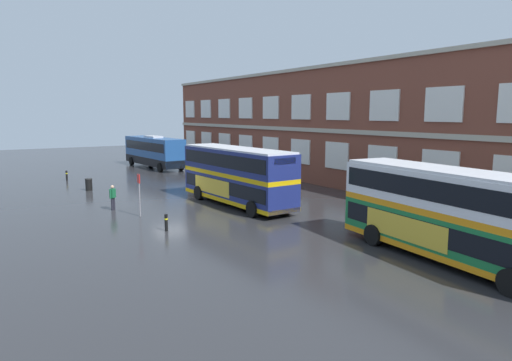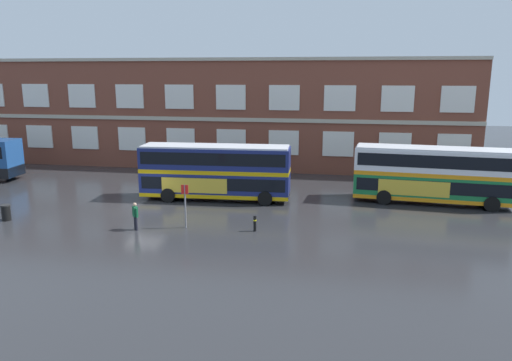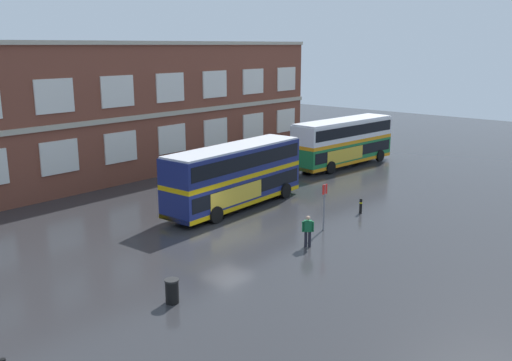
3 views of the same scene
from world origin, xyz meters
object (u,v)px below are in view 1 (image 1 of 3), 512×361
at_px(bus_stand_flag, 139,191).
at_px(double_decker_middle, 449,213).
at_px(touring_coach, 154,152).
at_px(safety_bollard_west, 67,175).
at_px(double_decker_near, 236,175).
at_px(safety_bollard_east, 166,222).
at_px(waiting_passenger, 113,196).
at_px(station_litter_bin, 89,184).

bearing_deg(bus_stand_flag, double_decker_middle, 28.95).
relative_size(touring_coach, safety_bollard_west, 12.78).
bearing_deg(double_decker_near, double_decker_middle, 6.22).
xyz_separation_m(touring_coach, safety_bollard_west, (5.68, -10.89, -1.42)).
xyz_separation_m(double_decker_near, double_decker_middle, (15.69, 1.71, 0.00)).
relative_size(bus_stand_flag, safety_bollard_east, 2.84).
xyz_separation_m(waiting_passenger, station_litter_bin, (-9.00, 0.37, -0.41)).
height_order(waiting_passenger, bus_stand_flag, bus_stand_flag).
bearing_deg(double_decker_near, bus_stand_flag, -90.51).
bearing_deg(double_decker_middle, bus_stand_flag, -151.05).
bearing_deg(station_litter_bin, safety_bollard_east, 2.31).
relative_size(bus_stand_flag, station_litter_bin, 2.62).
height_order(double_decker_middle, bus_stand_flag, double_decker_middle).
bearing_deg(touring_coach, double_decker_middle, -1.57).
xyz_separation_m(bus_stand_flag, station_litter_bin, (-11.84, -0.55, -1.12)).
xyz_separation_m(safety_bollard_west, safety_bollard_east, (23.37, 1.16, 0.00)).
distance_m(double_decker_middle, bus_stand_flag, 18.01).
bearing_deg(double_decker_near, safety_bollard_west, -157.15).
relative_size(double_decker_near, bus_stand_flag, 4.11).
bearing_deg(double_decker_middle, touring_coach, 178.43).
bearing_deg(station_litter_bin, bus_stand_flag, 2.68).
distance_m(touring_coach, safety_bollard_east, 30.66).
height_order(double_decker_near, bus_stand_flag, double_decker_near).
relative_size(double_decker_middle, safety_bollard_west, 11.77).
xyz_separation_m(station_litter_bin, safety_bollard_west, (-7.25, -0.51, -0.03)).
xyz_separation_m(waiting_passenger, safety_bollard_east, (7.12, 1.02, -0.44)).
bearing_deg(double_decker_middle, safety_bollard_west, -164.32).
relative_size(double_decker_middle, bus_stand_flag, 4.14).
distance_m(waiting_passenger, station_litter_bin, 9.02).
distance_m(touring_coach, bus_stand_flag, 26.64).
distance_m(bus_stand_flag, station_litter_bin, 11.91).
height_order(touring_coach, bus_stand_flag, touring_coach).
height_order(double_decker_middle, safety_bollard_east, double_decker_middle).
relative_size(waiting_passenger, station_litter_bin, 1.65).
xyz_separation_m(touring_coach, safety_bollard_east, (29.05, -9.73, -1.42)).
xyz_separation_m(bus_stand_flag, safety_bollard_west, (-19.09, -1.07, -1.14)).
distance_m(waiting_passenger, safety_bollard_west, 16.26).
xyz_separation_m(touring_coach, station_litter_bin, (12.92, -10.38, -1.39)).
relative_size(safety_bollard_west, safety_bollard_east, 1.00).
bearing_deg(touring_coach, waiting_passenger, -26.10).
xyz_separation_m(waiting_passenger, safety_bollard_west, (-16.25, -0.14, -0.44)).
height_order(touring_coach, station_litter_bin, touring_coach).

